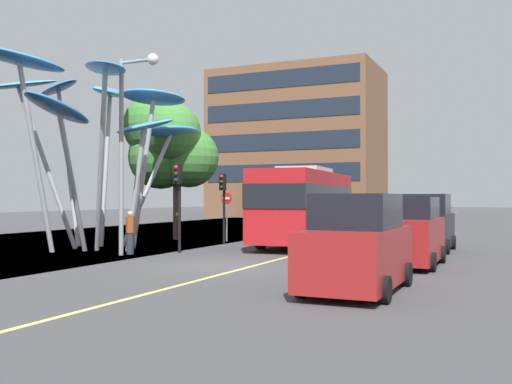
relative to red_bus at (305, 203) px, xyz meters
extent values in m
cube|color=#424244|center=(0.06, -8.89, -2.05)|extent=(120.00, 240.00, 0.10)
cube|color=#E0D666|center=(1.16, -8.89, -2.00)|extent=(0.16, 144.00, 0.01)
cube|color=red|center=(0.00, 0.00, -0.11)|extent=(3.34, 9.87, 3.07)
cube|color=black|center=(0.00, 0.00, 0.31)|extent=(3.37, 9.97, 0.98)
cube|color=yellow|center=(-0.38, 4.77, 1.12)|extent=(1.42, 0.21, 0.36)
cube|color=#B2B2B7|center=(0.00, 0.00, 1.54)|extent=(2.19, 3.54, 0.24)
cylinder|color=black|center=(1.04, 3.10, -1.52)|extent=(0.36, 0.98, 0.96)
cylinder|color=black|center=(-1.52, 2.89, -1.52)|extent=(0.36, 0.98, 0.96)
cylinder|color=black|center=(1.49, -2.56, -1.52)|extent=(0.36, 0.98, 0.96)
cylinder|color=black|center=(-1.07, -2.77, -1.52)|extent=(0.36, 0.98, 0.96)
cylinder|color=#9EA0A5|center=(-5.46, -5.76, 0.61)|extent=(1.08, 0.28, 5.24)
ellipsoid|color=#4CA3E5|center=(-5.02, -5.79, 3.21)|extent=(2.93, 1.42, 0.87)
cylinder|color=#9EA0A5|center=(-6.05, -4.40, 1.36)|extent=(1.00, 0.79, 6.74)
ellipsoid|color=#4299E0|center=(-5.68, -4.14, 4.72)|extent=(3.27, 3.02, 0.92)
cylinder|color=#9EA0A5|center=(-6.82, -2.94, 0.74)|extent=(1.18, 2.90, 5.57)
ellipsoid|color=#388EDB|center=(-6.35, -1.60, 3.48)|extent=(2.53, 3.45, 0.93)
cylinder|color=#9EA0A5|center=(-8.62, -3.78, 1.70)|extent=(1.03, 1.86, 7.44)
ellipsoid|color=#4CA3E5|center=(-9.01, -2.98, 5.39)|extent=(3.18, 4.53, 1.23)
cylinder|color=#9EA0A5|center=(-10.35, -4.40, 1.81)|extent=(2.42, 1.26, 7.68)
ellipsoid|color=#2D7FD1|center=(-11.44, -3.91, 5.62)|extent=(3.72, 2.56, 0.81)
cylinder|color=#9EA0A5|center=(-9.81, -6.34, 1.62)|extent=(2.73, 1.14, 7.30)
ellipsoid|color=#4CA3E5|center=(-11.06, -6.78, 5.23)|extent=(3.79, 2.47, 0.78)
cylinder|color=#9EA0A5|center=(-8.56, -8.22, 1.85)|extent=(0.68, 1.63, 7.74)
ellipsoid|color=#4299E0|center=(-8.77, -8.91, 5.70)|extent=(2.67, 4.23, 0.68)
cylinder|color=#9EA0A5|center=(-7.15, -7.68, 0.82)|extent=(0.89, 2.47, 5.70)
ellipsoid|color=#2D7FD1|center=(-6.83, -8.80, 3.63)|extent=(2.71, 4.46, 1.19)
cylinder|color=#9EA0A5|center=(-6.19, -7.11, 1.59)|extent=(2.20, 2.14, 7.25)
ellipsoid|color=#2D7FD1|center=(-5.23, -8.04, 5.18)|extent=(3.50, 3.45, 0.82)
cylinder|color=black|center=(-3.47, -5.54, -0.19)|extent=(0.12, 0.12, 3.60)
cube|color=black|center=(-3.47, -5.68, 1.21)|extent=(0.28, 0.24, 0.80)
sphere|color=red|center=(-3.47, -5.81, 1.47)|extent=(0.18, 0.18, 0.18)
sphere|color=#3A2707|center=(-3.47, -5.81, 1.21)|extent=(0.18, 0.18, 0.18)
sphere|color=black|center=(-3.47, -5.81, 0.95)|extent=(0.18, 0.18, 0.18)
cylinder|color=black|center=(-3.92, -0.73, -0.30)|extent=(0.12, 0.12, 3.40)
cube|color=black|center=(-3.92, -0.87, 1.00)|extent=(0.28, 0.24, 0.80)
sphere|color=red|center=(-3.92, -1.00, 1.26)|extent=(0.18, 0.18, 0.18)
sphere|color=#3A2707|center=(-3.92, -1.00, 1.00)|extent=(0.18, 0.18, 0.18)
sphere|color=black|center=(-3.92, -1.00, 0.74)|extent=(0.18, 0.18, 0.18)
cylinder|color=black|center=(-3.62, 3.07, -0.18)|extent=(0.12, 0.12, 3.63)
cube|color=black|center=(-3.62, 2.93, 1.24)|extent=(0.28, 0.24, 0.80)
sphere|color=red|center=(-3.62, 2.80, 1.50)|extent=(0.18, 0.18, 0.18)
sphere|color=#3A2707|center=(-3.62, 2.80, 1.24)|extent=(0.18, 0.18, 0.18)
sphere|color=black|center=(-3.62, 2.80, 0.98)|extent=(0.18, 0.18, 0.18)
cylinder|color=black|center=(-3.85, 8.72, -0.20)|extent=(0.12, 0.12, 3.59)
cube|color=black|center=(-3.85, 8.58, 1.20)|extent=(0.28, 0.24, 0.80)
sphere|color=#390706|center=(-3.85, 8.45, 1.46)|extent=(0.18, 0.18, 0.18)
sphere|color=orange|center=(-3.85, 8.45, 1.20)|extent=(0.18, 0.18, 0.18)
sphere|color=black|center=(-3.85, 8.45, 0.94)|extent=(0.18, 0.18, 0.18)
cube|color=maroon|center=(5.56, -12.09, -1.15)|extent=(1.89, 4.33, 1.33)
cube|color=black|center=(5.56, -12.09, -0.07)|extent=(1.74, 2.38, 0.83)
cylinder|color=black|center=(6.50, -10.75, -1.70)|extent=(0.20, 0.60, 0.60)
cylinder|color=black|center=(4.61, -10.75, -1.70)|extent=(0.20, 0.60, 0.60)
cylinder|color=black|center=(6.50, -13.44, -1.70)|extent=(0.20, 0.60, 0.60)
cylinder|color=black|center=(4.61, -13.44, -1.70)|extent=(0.20, 0.60, 0.60)
cube|color=maroon|center=(5.85, -6.31, -1.13)|extent=(1.76, 4.18, 1.38)
cube|color=black|center=(5.85, -6.31, -0.08)|extent=(1.62, 2.30, 0.71)
cylinder|color=black|center=(6.73, -5.01, -1.70)|extent=(0.20, 0.60, 0.60)
cylinder|color=black|center=(4.97, -5.01, -1.70)|extent=(0.20, 0.60, 0.60)
cylinder|color=black|center=(6.73, -7.60, -1.70)|extent=(0.20, 0.60, 0.60)
cylinder|color=black|center=(4.97, -7.60, -1.70)|extent=(0.20, 0.60, 0.60)
cube|color=black|center=(5.60, -0.57, -1.12)|extent=(1.90, 3.89, 1.39)
cube|color=black|center=(5.60, -0.57, -0.02)|extent=(1.75, 2.14, 0.83)
cylinder|color=black|center=(6.55, 0.63, -1.70)|extent=(0.20, 0.60, 0.60)
cylinder|color=black|center=(4.65, 0.63, -1.70)|extent=(0.20, 0.60, 0.60)
cylinder|color=black|center=(6.55, -1.78, -1.70)|extent=(0.20, 0.60, 0.60)
cylinder|color=black|center=(4.65, -1.78, -1.70)|extent=(0.20, 0.60, 0.60)
cylinder|color=gray|center=(-5.00, -7.36, 1.83)|extent=(0.18, 0.18, 7.66)
cylinder|color=gray|center=(-4.26, -7.36, 5.51)|extent=(1.47, 0.12, 0.12)
sphere|color=silver|center=(-3.53, -7.36, 5.51)|extent=(0.44, 0.44, 0.44)
cylinder|color=brown|center=(-7.47, 0.67, -0.16)|extent=(0.42, 0.42, 3.67)
sphere|color=#428438|center=(-8.46, 1.76, 2.72)|extent=(2.45, 2.45, 2.45)
sphere|color=#428438|center=(-8.26, 0.30, 2.43)|extent=(3.45, 3.45, 3.45)
sphere|color=#428438|center=(-8.48, -0.04, 4.03)|extent=(3.27, 3.27, 3.27)
sphere|color=#428438|center=(-6.81, 0.76, 2.38)|extent=(3.20, 3.20, 3.20)
sphere|color=#428438|center=(-7.09, -0.44, 3.63)|extent=(2.99, 2.99, 2.99)
cylinder|color=#2D3342|center=(-4.91, -6.90, -1.57)|extent=(0.29, 0.29, 0.85)
cylinder|color=#99471E|center=(-4.91, -6.90, -0.82)|extent=(0.34, 0.34, 0.65)
sphere|color=beige|center=(-4.91, -6.90, -0.39)|extent=(0.22, 0.22, 0.22)
cylinder|color=gray|center=(-4.44, 0.57, -0.75)|extent=(0.08, 0.08, 2.50)
cylinder|color=red|center=(-4.44, 0.54, 0.20)|extent=(0.60, 0.03, 0.60)
cube|color=white|center=(-4.44, 0.51, 0.20)|extent=(0.40, 0.04, 0.11)
cube|color=brown|center=(-14.13, 37.52, 6.43)|extent=(18.69, 11.05, 16.86)
cube|color=#1E2838|center=(-14.13, 31.98, 2.89)|extent=(17.57, 0.08, 1.89)
cube|color=#1E2838|center=(-14.13, 31.98, 6.26)|extent=(17.57, 0.08, 1.89)
cube|color=#1E2838|center=(-14.13, 31.98, 9.64)|extent=(17.57, 0.08, 1.89)
cube|color=#1E2838|center=(-14.13, 31.98, 13.01)|extent=(17.57, 0.08, 1.89)
camera|label=1|loc=(9.05, -25.77, 0.27)|focal=40.65mm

